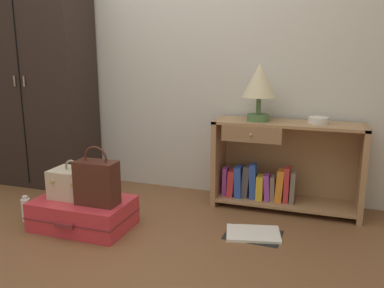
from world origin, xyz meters
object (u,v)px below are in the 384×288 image
Objects in this scene: suitcase_large at (83,213)px; bottle at (26,209)px; handbag at (97,182)px; wardrobe at (38,79)px; open_book_on_floor at (253,234)px; table_lamp at (259,83)px; bookshelf at (280,167)px; train_case at (73,183)px; bowl at (318,120)px.

suitcase_large reaches higher than bottle.
wardrobe is at bearing 143.24° from handbag.
open_book_on_floor is (2.09, -0.51, -0.96)m from wardrobe.
wardrobe reaches higher than handbag.
table_lamp reaches higher than suitcase_large.
wardrobe is 10.17× the size of bottle.
open_book_on_floor is at bearing -98.93° from bookshelf.
train_case is at bearing 165.36° from suitcase_large.
suitcase_large is at bearing -14.64° from train_case.
bottle is at bearing -156.15° from bowl.
bookshelf is at bearing 38.21° from handbag.
suitcase_large is 2.32× the size of train_case.
train_case is at bearing -148.91° from bookshelf.
wardrobe is at bearing 120.14° from bottle.
train_case is 1.30m from open_book_on_floor.
wardrobe is at bearing -178.87° from table_lamp.
bookshelf is 2.78× the size of open_book_on_floor.
bowl is 0.36× the size of open_book_on_floor.
table_lamp reaches higher than open_book_on_floor.
bowl is 0.98m from open_book_on_floor.
bowl reaches higher than handbag.
table_lamp is 1.09× the size of handbag.
table_lamp reaches higher than bowl.
bookshelf is 2.57× the size of table_lamp.
handbag is (0.24, -0.06, 0.05)m from train_case.
bottle is 0.47× the size of open_book_on_floor.
handbag is 2.12× the size of bottle.
open_book_on_floor is (-0.09, -0.58, -0.32)m from bookshelf.
bookshelf is at bearing 1.61° from wardrobe.
bookshelf is (2.18, 0.06, -0.64)m from wardrobe.
bowl is at bearing 2.58° from table_lamp.
open_book_on_floor is at bearing 12.42° from suitcase_large.
bowl is at bearing 28.71° from suitcase_large.
table_lamp is at bearing -172.97° from bookshelf.
wardrobe is 1.71× the size of bookshelf.
wardrobe is 1.29m from bottle.
handbag is at bearing -14.28° from train_case.
wardrobe reaches higher than train_case.
suitcase_large is at bearing -39.53° from wardrobe.
train_case reaches higher than bottle.
handbag reaches higher than bottle.
suitcase_large is 1.67× the size of handbag.
table_lamp reaches higher than bookshelf.
train_case is (0.84, -0.75, -0.66)m from wardrobe.
suitcase_large is at bearing 5.43° from bottle.
train_case is at bearing 165.72° from handbag.
wardrobe is 2.27m from bookshelf.
train_case reaches higher than open_book_on_floor.
wardrobe reaches higher than suitcase_large.
open_book_on_floor is at bearing -121.73° from bowl.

